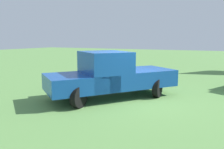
# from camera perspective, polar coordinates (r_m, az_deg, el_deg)

# --- Properties ---
(ground_plane) EXTENTS (80.00, 80.00, 0.00)m
(ground_plane) POSITION_cam_1_polar(r_m,az_deg,el_deg) (8.71, 4.78, -6.17)
(ground_plane) COLOR #5B8C47
(pickup_truck) EXTENTS (5.10, 4.46, 1.79)m
(pickup_truck) POSITION_cam_1_polar(r_m,az_deg,el_deg) (8.74, -0.76, 0.08)
(pickup_truck) COLOR black
(pickup_truck) RESTS_ON ground_plane
(person_bystander) EXTENTS (0.45, 0.45, 1.60)m
(person_bystander) POSITION_cam_1_polar(r_m,az_deg,el_deg) (13.04, -1.73, 2.88)
(person_bystander) COLOR navy
(person_bystander) RESTS_ON ground_plane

